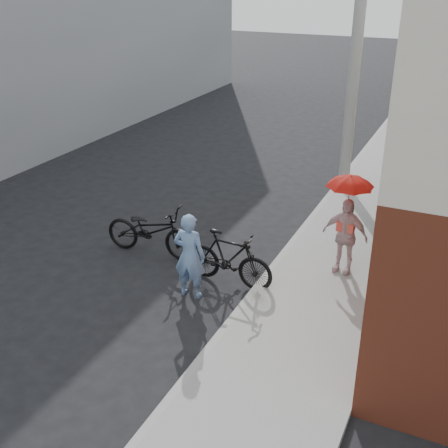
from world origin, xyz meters
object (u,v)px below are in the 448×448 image
Objects in this scene: officer at (190,256)px; bike_left at (151,230)px; bike_right at (229,258)px; planter at (400,241)px; kimono_woman at (345,235)px; utility_pole at (356,51)px.

officer reaches higher than bike_left.
bike_right is 3.76m from planter.
bike_left is 5.08m from planter.
kimono_woman is at bearing -146.21° from officer.
bike_right is at bearing -134.85° from planter.
kimono_woman is at bearing -118.63° from planter.
bike_right is 4.33× the size of planter.
utility_pole reaches higher than officer.
utility_pole is 6.93m from officer.
planter is at bearing -57.19° from utility_pole.
planter is (0.83, 1.51, -0.63)m from kimono_woman.
utility_pole reaches higher than bike_right.
officer is 1.82m from bike_left.
officer is at bearing 148.10° from bike_right.
bike_left is at bearing -116.92° from utility_pole.
planter is at bearing 67.84° from kimono_woman.
bike_left is (-1.45, 1.06, -0.27)m from officer.
utility_pole reaches higher than planter.
bike_left is 1.94m from bike_right.
bike_left reaches higher than bike_right.
bike_left is at bearing -153.61° from planter.
kimono_woman is (1.82, 1.14, 0.33)m from bike_right.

